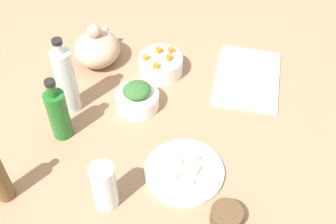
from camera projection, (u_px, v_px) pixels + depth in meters
tabletop at (168, 126)px, 132.85cm from camera, size 190.00×190.00×3.00cm
cutting_board at (247, 78)px, 145.01cm from camera, size 31.38×23.14×1.00cm
plate_tofu at (184, 171)px, 118.80cm from camera, size 22.22×22.22×1.20cm
bowl_greens at (138, 100)px, 134.79cm from camera, size 13.67×13.67×5.29cm
bowl_carrots at (161, 65)px, 145.34cm from camera, size 14.91×14.91×6.38cm
bowl_small_side at (226, 216)px, 107.84cm from camera, size 8.27×8.27×4.10cm
teapot at (97, 48)px, 147.02cm from camera, size 17.93×15.77×15.55cm
bottle_0 at (66, 80)px, 127.91cm from camera, size 6.02×6.02×26.62cm
bottle_2 at (58, 113)px, 122.43cm from camera, size 6.00×6.00×21.55cm
drinking_glass_0 at (104, 186)px, 107.55cm from camera, size 6.36×6.36×14.83cm
carrot_cube_0 at (156, 65)px, 138.99cm from camera, size 1.95×1.95×1.80cm
carrot_cube_1 at (171, 50)px, 144.38cm from camera, size 2.53×2.53×1.80cm
carrot_cube_2 at (146, 57)px, 141.76cm from camera, size 2.54×2.54×1.80cm
carrot_cube_3 at (159, 50)px, 144.29cm from camera, size 2.49×2.49×1.80cm
carrot_cube_4 at (169, 57)px, 141.68cm from camera, size 2.46×2.46×1.80cm
chopped_greens_mound at (137, 90)px, 131.51cm from camera, size 12.09×11.95×3.63cm
tofu_cube_0 at (177, 163)px, 118.76cm from camera, size 2.82×2.82×2.20cm
tofu_cube_1 at (195, 170)px, 117.11cm from camera, size 2.62×2.62×2.20cm
tofu_cube_2 at (172, 177)px, 115.55cm from camera, size 2.64×2.64×2.20cm
tofu_cube_3 at (194, 158)px, 119.81cm from camera, size 3.04×3.04×2.20cm
tofu_cube_4 at (188, 183)px, 114.26cm from camera, size 3.09×3.09×2.20cm
dumpling_0 at (268, 60)px, 148.19cm from camera, size 7.08×6.86×2.86cm
dumpling_1 at (256, 97)px, 136.42cm from camera, size 6.04×6.11×2.11cm
dumpling_2 at (236, 87)px, 139.65cm from camera, size 5.46×5.42×2.12cm
dumpling_3 at (236, 75)px, 143.39cm from camera, size 5.10×5.38×2.30cm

